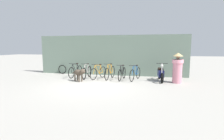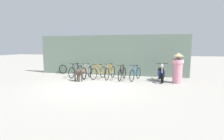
% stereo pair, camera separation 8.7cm
% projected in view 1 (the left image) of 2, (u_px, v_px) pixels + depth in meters
% --- Properties ---
extents(ground_plane, '(60.00, 60.00, 0.00)m').
position_uv_depth(ground_plane, '(94.00, 86.00, 8.39)').
color(ground_plane, '#ADA89E').
extents(shop_wall_back, '(9.88, 0.20, 2.61)m').
position_uv_depth(shop_wall_back, '(110.00, 55.00, 11.50)').
color(shop_wall_back, slate).
rests_on(shop_wall_back, ground).
extents(bicycle_0, '(0.46, 1.68, 0.88)m').
position_uv_depth(bicycle_0, '(76.00, 71.00, 10.81)').
color(bicycle_0, black).
rests_on(bicycle_0, ground).
extents(bicycle_1, '(0.46, 1.69, 0.90)m').
position_uv_depth(bicycle_1, '(87.00, 72.00, 10.44)').
color(bicycle_1, black).
rests_on(bicycle_1, ground).
extents(bicycle_2, '(0.59, 1.56, 0.88)m').
position_uv_depth(bicycle_2, '(98.00, 73.00, 10.25)').
color(bicycle_2, black).
rests_on(bicycle_2, ground).
extents(bicycle_3, '(0.46, 1.70, 0.91)m').
position_uv_depth(bicycle_3, '(110.00, 72.00, 10.22)').
color(bicycle_3, black).
rests_on(bicycle_3, ground).
extents(bicycle_4, '(0.46, 1.63, 0.87)m').
position_uv_depth(bicycle_4, '(122.00, 74.00, 9.93)').
color(bicycle_4, black).
rests_on(bicycle_4, ground).
extents(bicycle_5, '(0.55, 1.68, 0.87)m').
position_uv_depth(bicycle_5, '(135.00, 74.00, 9.82)').
color(bicycle_5, black).
rests_on(bicycle_5, ground).
extents(motorcycle, '(0.58, 1.77, 1.02)m').
position_uv_depth(motorcycle, '(161.00, 74.00, 9.54)').
color(motorcycle, black).
rests_on(motorcycle, ground).
extents(stray_dog, '(1.01, 0.65, 0.71)m').
position_uv_depth(stray_dog, '(79.00, 73.00, 9.39)').
color(stray_dog, '#4C3F33').
rests_on(stray_dog, ground).
extents(person_in_robes, '(0.58, 0.58, 1.57)m').
position_uv_depth(person_in_robes, '(178.00, 68.00, 8.99)').
color(person_in_robes, pink).
rests_on(person_in_robes, ground).
extents(spare_tire_left, '(0.61, 0.09, 0.61)m').
position_uv_depth(spare_tire_left, '(62.00, 69.00, 12.12)').
color(spare_tire_left, black).
rests_on(spare_tire_left, ground).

